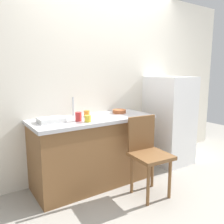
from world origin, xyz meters
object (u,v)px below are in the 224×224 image
cup_red (78,117)px  cup_yellow (88,119)px  refrigerator (169,120)px  dish_tray (51,120)px  chair (148,152)px  cup_orange (87,114)px  terracotta_bowl (119,111)px

cup_red → cup_yellow: 0.12m
refrigerator → dish_tray: bearing=178.6°
refrigerator → dish_tray: (-1.83, 0.04, 0.21)m
chair → dish_tray: size_ratio=3.18×
refrigerator → chair: 1.10m
cup_orange → cup_red: cup_red is taller
chair → terracotta_bowl: same height
terracotta_bowl → cup_orange: cup_orange is taller
refrigerator → terracotta_bowl: 0.91m
refrigerator → chair: size_ratio=1.48×
terracotta_bowl → chair: bearing=-94.8°
refrigerator → cup_red: 1.57m
cup_orange → refrigerator: bearing=-4.3°
cup_red → refrigerator: bearing=2.7°
cup_red → cup_orange: bearing=41.9°
refrigerator → cup_red: bearing=-177.3°
chair → terracotta_bowl: size_ratio=5.00×
refrigerator → cup_orange: size_ratio=17.23×
dish_tray → cup_yellow: bearing=-32.2°
terracotta_bowl → cup_red: cup_red is taller
terracotta_bowl → dish_tray: bearing=-177.7°
terracotta_bowl → cup_yellow: cup_yellow is taller
chair → terracotta_bowl: 0.73m
refrigerator → cup_red: refrigerator is taller
terracotta_bowl → cup_red: 0.69m
dish_tray → cup_orange: cup_orange is taller
chair → terracotta_bowl: bearing=89.4°
dish_tray → cup_yellow: (0.34, -0.22, 0.01)m
dish_tray → terracotta_bowl: (0.95, 0.04, -0.00)m
chair → terracotta_bowl: (0.05, 0.63, 0.37)m
dish_tray → cup_red: size_ratio=2.75×
dish_tray → cup_orange: (0.47, 0.06, 0.01)m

